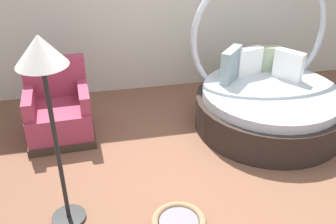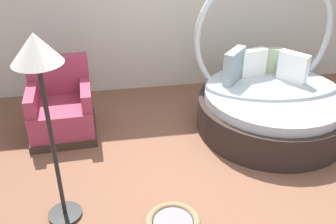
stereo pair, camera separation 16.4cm
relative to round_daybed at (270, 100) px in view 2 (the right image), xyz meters
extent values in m
cube|color=brown|center=(-1.01, -0.94, -0.39)|extent=(8.00, 8.00, 0.02)
cube|color=beige|center=(-1.01, 1.45, 0.93)|extent=(8.00, 0.12, 2.62)
cylinder|color=#2D231E|center=(0.00, -0.08, -0.17)|extent=(1.89, 1.89, 0.42)
cylinder|color=#B2BCC6|center=(0.00, -0.08, 0.10)|extent=(1.74, 1.74, 0.12)
torus|color=#B2BCC6|center=(0.00, 0.44, 0.70)|extent=(1.87, 0.08, 1.87)
cube|color=white|center=(0.34, 0.18, 0.35)|extent=(0.33, 0.38, 0.38)
cube|color=#93A37F|center=(0.15, 0.48, 0.33)|extent=(0.37, 0.20, 0.35)
cube|color=white|center=(-0.12, 0.43, 0.34)|extent=(0.38, 0.20, 0.37)
cube|color=gray|center=(-0.42, 0.30, 0.37)|extent=(0.38, 0.40, 0.43)
cube|color=#38281E|center=(-2.64, 0.23, -0.33)|extent=(0.83, 0.83, 0.10)
cube|color=#99334C|center=(-2.64, 0.23, -0.11)|extent=(0.79, 0.79, 0.34)
cube|color=#99334C|center=(-2.65, 0.54, 0.31)|extent=(0.77, 0.19, 0.50)
cube|color=#99334C|center=(-2.96, 0.22, 0.17)|extent=(0.15, 0.69, 0.22)
cube|color=#99334C|center=(-2.32, 0.25, 0.17)|extent=(0.15, 0.69, 0.22)
torus|color=#8E704C|center=(-1.55, -1.60, -0.29)|extent=(0.51, 0.51, 0.07)
cylinder|color=slate|center=(-1.55, -1.60, -0.30)|extent=(0.36, 0.36, 0.05)
cylinder|color=black|center=(-2.54, -1.24, -0.37)|extent=(0.32, 0.32, 0.03)
cylinder|color=black|center=(-2.54, -1.24, 0.42)|extent=(0.04, 0.04, 1.55)
cone|color=silver|center=(-2.54, -1.24, 1.32)|extent=(0.40, 0.40, 0.24)
camera|label=1|loc=(-2.17, -4.07, 2.34)|focal=41.34mm
camera|label=2|loc=(-2.01, -4.10, 2.34)|focal=41.34mm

